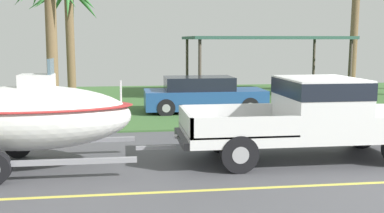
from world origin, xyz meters
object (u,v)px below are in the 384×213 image
(parked_sedan_near, at_px, (203,95))
(carport_awning, at_px, (264,39))
(pickup_truck_towing, at_px, (318,114))
(palm_tree_mid, at_px, (67,7))
(boat_on_trailer, at_px, (27,117))

(parked_sedan_near, relative_size, carport_awning, 0.61)
(pickup_truck_towing, bearing_deg, palm_tree_mid, 124.71)
(carport_awning, distance_m, palm_tree_mid, 9.45)
(carport_awning, bearing_deg, parked_sedan_near, -127.31)
(boat_on_trailer, xyz_separation_m, parked_sedan_near, (5.02, 7.31, -0.46))
(boat_on_trailer, bearing_deg, carport_awning, 54.34)
(pickup_truck_towing, bearing_deg, carport_awning, 79.37)
(boat_on_trailer, distance_m, palm_tree_mid, 10.08)
(pickup_truck_towing, height_order, carport_awning, carport_awning)
(boat_on_trailer, distance_m, carport_awning, 15.22)
(parked_sedan_near, distance_m, palm_tree_mid, 6.63)
(pickup_truck_towing, xyz_separation_m, carport_awning, (2.31, 12.29, 1.74))
(carport_awning, height_order, palm_tree_mid, palm_tree_mid)
(pickup_truck_towing, distance_m, carport_awning, 12.63)
(pickup_truck_towing, distance_m, parked_sedan_near, 7.47)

